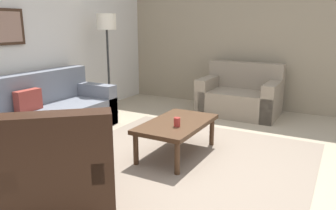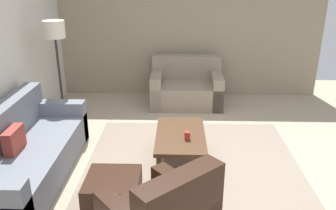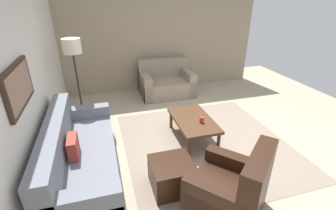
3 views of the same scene
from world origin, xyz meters
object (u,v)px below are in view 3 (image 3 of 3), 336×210
cup (202,120)px  framed_artwork (19,86)px  couch_main (77,159)px  lamp_standing (73,56)px  ottoman (172,175)px  couch_loveseat (166,83)px  coffee_table (193,121)px  armchair_leather (233,194)px

cup → framed_artwork: size_ratio=0.12×
couch_main → lamp_standing: bearing=-1.5°
framed_artwork → ottoman: bearing=-104.0°
couch_main → ottoman: bearing=-115.2°
couch_loveseat → coffee_table: size_ratio=1.20×
armchair_leather → ottoman: size_ratio=2.02×
couch_loveseat → armchair_leather: size_ratio=1.17×
couch_main → coffee_table: (0.45, -1.95, 0.06)m
lamp_standing → couch_main: bearing=178.5°
ottoman → framed_artwork: framed_artwork is taller
ottoman → coffee_table: coffee_table is taller
couch_main → coffee_table: couch_main is taller
couch_loveseat → framed_artwork: framed_artwork is taller
ottoman → coffee_table: size_ratio=0.51×
armchair_leather → cup: (1.49, -0.25, 0.16)m
ottoman → coffee_table: (1.03, -0.71, 0.16)m
armchair_leather → ottoman: 0.83m
couch_main → couch_loveseat: size_ratio=1.71×
armchair_leather → lamp_standing: 3.44m
couch_loveseat → coffee_table: 2.23m
ottoman → framed_artwork: size_ratio=0.62×
cup → lamp_standing: bearing=57.6°
ottoman → framed_artwork: bearing=76.0°
armchair_leather → lamp_standing: (2.76, 1.74, 1.10)m
couch_main → armchair_leather: bearing=-124.0°
coffee_table → couch_main: bearing=103.1°
framed_artwork → coffee_table: bearing=-75.1°
couch_main → lamp_standing: size_ratio=1.32×
cup → framed_artwork: (-0.46, 2.43, 1.04)m
couch_loveseat → coffee_table: (-2.22, 0.12, 0.06)m
couch_main → cup: (0.29, -2.03, 0.16)m
couch_main → couch_loveseat: same height
cup → lamp_standing: (1.26, 1.99, 0.95)m
coffee_table → cup: cup is taller
framed_artwork → lamp_standing: bearing=-14.4°
coffee_table → lamp_standing: 2.44m
cup → couch_loveseat: bearing=-0.9°
armchair_leather → coffee_table: 1.66m
couch_loveseat → coffee_table: bearing=176.8°
couch_main → lamp_standing: 1.91m
armchair_leather → lamp_standing: size_ratio=0.66×
couch_main → armchair_leather: armchair_leather is taller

